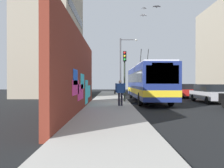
# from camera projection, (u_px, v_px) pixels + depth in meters

# --- Properties ---
(ground_plane) EXTENTS (80.00, 80.00, 0.00)m
(ground_plane) POSITION_uv_depth(u_px,v_px,m) (130.00, 105.00, 17.26)
(ground_plane) COLOR black
(sidewalk_slab) EXTENTS (48.00, 3.20, 0.15)m
(sidewalk_slab) POSITION_uv_depth(u_px,v_px,m) (110.00, 104.00, 17.25)
(sidewalk_slab) COLOR #9E9B93
(sidewalk_slab) RESTS_ON ground_plane
(graffiti_wall) EXTENTS (13.61, 0.32, 4.54)m
(graffiti_wall) POSITION_uv_depth(u_px,v_px,m) (79.00, 73.00, 13.05)
(graffiti_wall) COLOR maroon
(graffiti_wall) RESTS_ON ground_plane
(building_far_left) EXTENTS (13.59, 6.19, 15.93)m
(building_far_left) POSITION_uv_depth(u_px,v_px,m) (53.00, 36.00, 29.95)
(building_far_left) COLOR #9E937F
(building_far_left) RESTS_ON ground_plane
(city_bus) EXTENTS (12.48, 2.53, 5.00)m
(city_bus) POSITION_uv_depth(u_px,v_px,m) (147.00, 82.00, 20.51)
(city_bus) COLOR navy
(city_bus) RESTS_ON ground_plane
(parked_car_silver) EXTENTS (4.67, 1.92, 1.58)m
(parked_car_silver) POSITION_uv_depth(u_px,v_px,m) (210.00, 93.00, 19.26)
(parked_car_silver) COLOR #B7B7BC
(parked_car_silver) RESTS_ON ground_plane
(parked_car_red) EXTENTS (4.55, 1.88, 1.58)m
(parked_car_red) POSITION_uv_depth(u_px,v_px,m) (185.00, 90.00, 25.68)
(parked_car_red) COLOR #B21E19
(parked_car_red) RESTS_ON ground_plane
(pedestrian_at_curb) EXTENTS (0.23, 0.77, 1.74)m
(pedestrian_at_curb) POSITION_uv_depth(u_px,v_px,m) (120.00, 90.00, 15.32)
(pedestrian_at_curb) COLOR #1E1E2D
(pedestrian_at_curb) RESTS_ON sidewalk_slab
(traffic_light) EXTENTS (0.49, 0.28, 4.22)m
(traffic_light) POSITION_uv_depth(u_px,v_px,m) (125.00, 68.00, 18.79)
(traffic_light) COLOR #2D382D
(traffic_light) RESTS_ON sidewalk_slab
(street_lamp) EXTENTS (0.44, 1.98, 6.51)m
(street_lamp) POSITION_uv_depth(u_px,v_px,m) (122.00, 63.00, 24.96)
(street_lamp) COLOR #4C4C51
(street_lamp) RESTS_ON sidewalk_slab
(flying_pigeons) EXTENTS (6.84, 1.26, 2.29)m
(flying_pigeons) POSITION_uv_depth(u_px,v_px,m) (147.00, 10.00, 19.27)
(flying_pigeons) COLOR #47474C
(curbside_puddle) EXTENTS (1.83, 1.83, 0.00)m
(curbside_puddle) POSITION_uv_depth(u_px,v_px,m) (136.00, 103.00, 18.54)
(curbside_puddle) COLOR black
(curbside_puddle) RESTS_ON ground_plane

